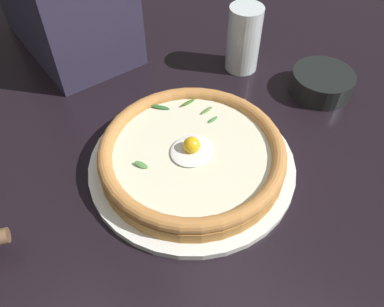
# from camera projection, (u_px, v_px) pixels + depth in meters

# --- Properties ---
(ground_plane) EXTENTS (2.40, 2.40, 0.03)m
(ground_plane) POSITION_uv_depth(u_px,v_px,m) (172.00, 171.00, 0.66)
(ground_plane) COLOR black
(ground_plane) RESTS_ON ground
(pizza_plate) EXTENTS (0.34, 0.34, 0.01)m
(pizza_plate) POSITION_uv_depth(u_px,v_px,m) (192.00, 164.00, 0.64)
(pizza_plate) COLOR white
(pizza_plate) RESTS_ON ground
(pizza) EXTENTS (0.30, 0.30, 0.05)m
(pizza) POSITION_uv_depth(u_px,v_px,m) (192.00, 153.00, 0.62)
(pizza) COLOR #C9863E
(pizza) RESTS_ON pizza_plate
(side_bowl) EXTENTS (0.12, 0.12, 0.04)m
(side_bowl) POSITION_uv_depth(u_px,v_px,m) (322.00, 83.00, 0.76)
(side_bowl) COLOR black
(side_bowl) RESTS_ON ground
(drinking_glass) EXTENTS (0.07, 0.07, 0.14)m
(drinking_glass) POSITION_uv_depth(u_px,v_px,m) (243.00, 43.00, 0.79)
(drinking_glass) COLOR silver
(drinking_glass) RESTS_ON ground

